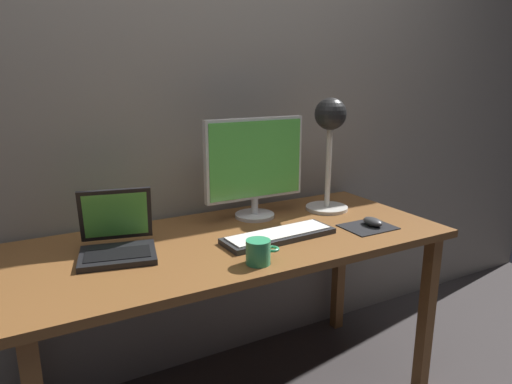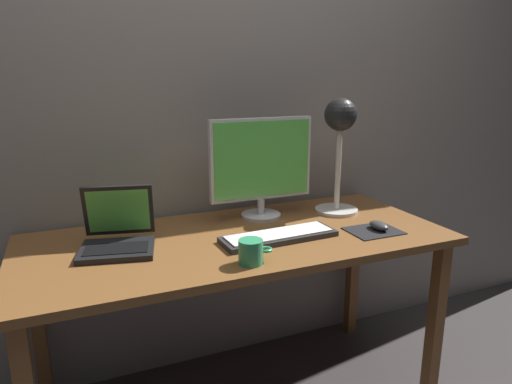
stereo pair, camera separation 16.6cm
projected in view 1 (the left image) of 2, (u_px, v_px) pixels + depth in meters
The scene contains 9 objects.
back_wall at pixel (194, 83), 1.93m from camera, with size 4.80×0.06×2.60m, color gray.
desk at pixel (238, 256), 1.75m from camera, with size 1.60×0.70×0.74m.
monitor at pixel (255, 164), 1.91m from camera, with size 0.45×0.17×0.42m.
keyboard_main at pixel (279, 235), 1.71m from camera, with size 0.45×0.16×0.03m.
laptop at pixel (117, 235), 1.57m from camera, with size 0.30×0.30×0.21m.
desk_lamp at pixel (330, 132), 1.99m from camera, with size 0.19×0.19×0.50m.
mousepad at pixel (368, 227), 1.83m from camera, with size 0.20×0.16×0.00m, color black.
mouse at pixel (373, 222), 1.84m from camera, with size 0.06×0.10×0.03m, color #38383A.
coffee_mug at pixel (259, 252), 1.48m from camera, with size 0.12×0.08×0.08m.
Camera 1 is at (-0.72, -1.46, 1.34)m, focal length 32.11 mm.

